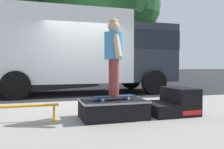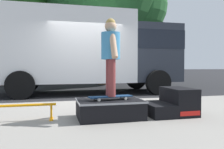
# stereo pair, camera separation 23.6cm
# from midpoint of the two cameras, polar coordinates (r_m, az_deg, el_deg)

# --- Properties ---
(ground_plane) EXTENTS (140.00, 140.00, 0.00)m
(ground_plane) POSITION_cam_midpoint_polar(r_m,az_deg,el_deg) (6.81, -4.08, -6.72)
(ground_plane) COLOR black
(sidewalk_slab) EXTENTS (50.00, 5.00, 0.12)m
(sidewalk_slab) POSITION_cam_midpoint_polar(r_m,az_deg,el_deg) (3.93, 3.56, -12.32)
(sidewalk_slab) COLOR gray
(sidewalk_slab) RESTS_ON ground
(skate_box) EXTENTS (1.14, 0.79, 0.32)m
(skate_box) POSITION_cam_midpoint_polar(r_m,az_deg,el_deg) (4.12, 1.07, -8.30)
(skate_box) COLOR black
(skate_box) RESTS_ON sidewalk_slab
(kicker_ramp) EXTENTS (0.88, 0.79, 0.50)m
(kicker_ramp) POSITION_cam_midpoint_polar(r_m,az_deg,el_deg) (4.58, 16.07, -6.91)
(kicker_ramp) COLOR black
(kicker_ramp) RESTS_ON sidewalk_slab
(grind_rail) EXTENTS (1.65, 0.28, 0.28)m
(grind_rail) POSITION_cam_midpoint_polar(r_m,az_deg,el_deg) (4.17, -23.54, -7.77)
(grind_rail) COLOR orange
(grind_rail) RESTS_ON sidewalk_slab
(skateboard) EXTENTS (0.80, 0.32, 0.07)m
(skateboard) POSITION_cam_midpoint_polar(r_m,az_deg,el_deg) (4.07, 1.33, -5.52)
(skateboard) COLOR navy
(skateboard) RESTS_ON skate_box
(skater_kid) EXTENTS (0.33, 0.70, 1.36)m
(skater_kid) POSITION_cam_midpoint_polar(r_m,az_deg,el_deg) (4.04, 1.34, 5.93)
(skater_kid) COLOR brown
(skater_kid) RESTS_ON skateboard
(box_truck) EXTENTS (6.91, 2.63, 3.05)m
(box_truck) POSITION_cam_midpoint_polar(r_m,az_deg,el_deg) (8.97, -4.77, 6.27)
(box_truck) COLOR white
(box_truck) RESTS_ON ground
(house_behind) EXTENTS (9.54, 8.22, 8.40)m
(house_behind) POSITION_cam_midpoint_polar(r_m,az_deg,el_deg) (22.33, -18.15, 10.16)
(house_behind) COLOR beige
(house_behind) RESTS_ON ground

